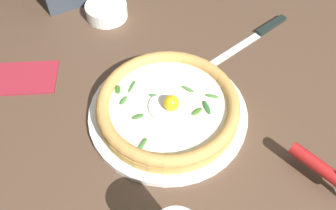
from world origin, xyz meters
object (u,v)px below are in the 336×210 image
object	(u,v)px
side_bowl	(107,11)
folded_napkin	(22,77)
pizza	(168,106)
table_knife	(259,33)
pizza_cutter	(329,174)

from	to	relation	value
side_bowl	folded_napkin	distance (m)	0.26
pizza	folded_napkin	bearing A→B (deg)	-150.02
pizza	side_bowl	bearing A→B (deg)	163.66
pizza	side_bowl	distance (m)	0.33
side_bowl	table_knife	world-z (taller)	side_bowl
pizza_cutter	table_knife	world-z (taller)	pizza_cutter
pizza	pizza_cutter	world-z (taller)	pizza_cutter
pizza_cutter	table_knife	bearing A→B (deg)	144.78
side_bowl	pizza_cutter	bearing A→B (deg)	-0.10
pizza	pizza_cutter	distance (m)	0.30
pizza_cutter	folded_napkin	distance (m)	0.61
side_bowl	pizza_cutter	size ratio (longest dim) A/B	0.62
table_knife	folded_napkin	bearing A→B (deg)	-117.63
pizza	pizza_cutter	xyz separation A→B (m)	(0.28, 0.09, 0.01)
pizza_cutter	folded_napkin	world-z (taller)	pizza_cutter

